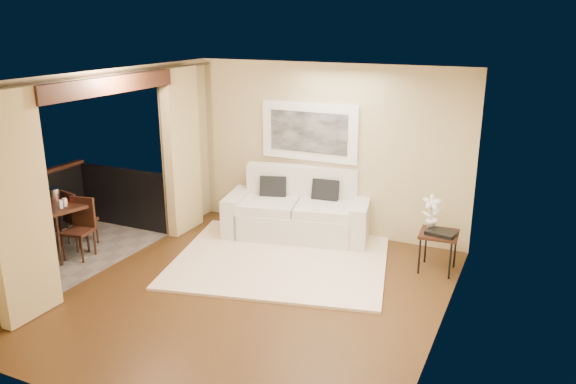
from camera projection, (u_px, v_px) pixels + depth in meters
The scene contains 18 objects.
floor at pixel (255, 295), 7.07m from camera, with size 5.00×5.00×0.00m, color #4F3217.
room_shell at pixel (105, 85), 7.18m from camera, with size 5.00×6.40×5.00m.
balcony at pixel (59, 240), 8.35m from camera, with size 1.81×2.60×1.17m.
curtains at pixel (115, 174), 7.52m from camera, with size 0.16×4.80×2.64m.
artwork at pixel (309, 132), 8.86m from camera, with size 1.62×0.07×0.92m.
rug at pixel (281, 259), 8.08m from camera, with size 2.97×2.59×0.04m, color #FFE7CD.
sofa at pixel (298, 213), 8.91m from camera, with size 2.38×1.40×1.07m.
side_table at pixel (439, 237), 7.61m from camera, with size 0.54×0.54×0.56m.
tray at pixel (441, 233), 7.52m from camera, with size 0.38×0.28×0.05m, color black.
orchid at pixel (431, 212), 7.67m from camera, with size 0.26×0.18×0.49m, color white.
bistro_table at pixel (57, 211), 8.05m from camera, with size 0.80×0.80×0.77m.
balcony_chair_far at pixel (75, 215), 8.47m from camera, with size 0.46×0.46×0.87m.
balcony_chair_near at pixel (81, 223), 8.11m from camera, with size 0.43×0.44×0.87m.
ice_bucket at pixel (54, 195), 8.18m from camera, with size 0.18×0.18×0.20m, color white.
candle at pixel (65, 202), 8.09m from camera, with size 0.06×0.06×0.07m, color #FB2016.
vase at pixel (43, 202), 7.88m from camera, with size 0.04×0.04×0.18m, color white.
glass_a at pixel (61, 204), 7.89m from camera, with size 0.06×0.06×0.12m, color silver.
glass_b at pixel (65, 202), 7.98m from camera, with size 0.06×0.06×0.12m, color silver.
Camera 1 is at (3.06, -5.61, 3.32)m, focal length 35.00 mm.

